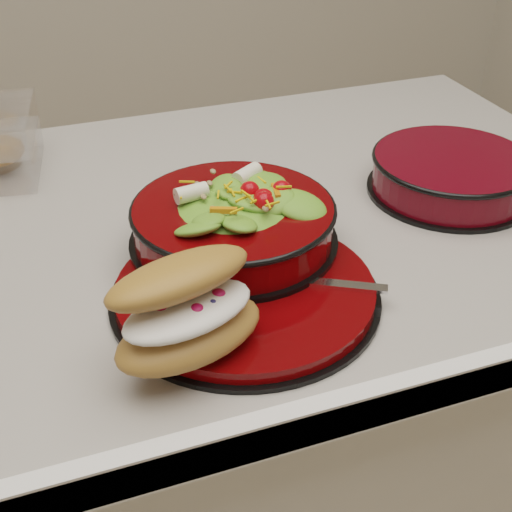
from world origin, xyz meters
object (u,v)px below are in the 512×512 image
object	(u,v)px
croissant	(187,310)
extra_bowl	(451,173)
dinner_plate	(246,292)
salad_bowl	(233,215)
island_counter	(202,454)
fork	(298,280)

from	to	relation	value
croissant	extra_bowl	bearing A→B (deg)	9.91
dinner_plate	salad_bowl	world-z (taller)	salad_bowl
island_counter	fork	size ratio (longest dim) A/B	7.49
dinner_plate	extra_bowl	world-z (taller)	extra_bowl
croissant	fork	xyz separation A→B (m)	(0.14, 0.06, -0.04)
island_counter	salad_bowl	world-z (taller)	salad_bowl
island_counter	croissant	world-z (taller)	croissant
croissant	fork	size ratio (longest dim) A/B	1.03
island_counter	dinner_plate	size ratio (longest dim) A/B	4.16
dinner_plate	fork	distance (m)	0.06
island_counter	fork	world-z (taller)	fork
croissant	dinner_plate	bearing A→B (deg)	25.71
croissant	extra_bowl	xyz separation A→B (m)	(0.43, 0.22, -0.04)
island_counter	salad_bowl	distance (m)	0.51
dinner_plate	croissant	size ratio (longest dim) A/B	1.74
island_counter	extra_bowl	xyz separation A→B (m)	(0.36, -0.05, 0.48)
island_counter	salad_bowl	xyz separation A→B (m)	(0.03, -0.10, 0.50)
croissant	extra_bowl	distance (m)	0.48
island_counter	extra_bowl	world-z (taller)	extra_bowl
fork	extra_bowl	size ratio (longest dim) A/B	0.73
island_counter	croissant	xyz separation A→B (m)	(-0.07, -0.26, 0.51)
croissant	fork	bearing A→B (deg)	7.58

